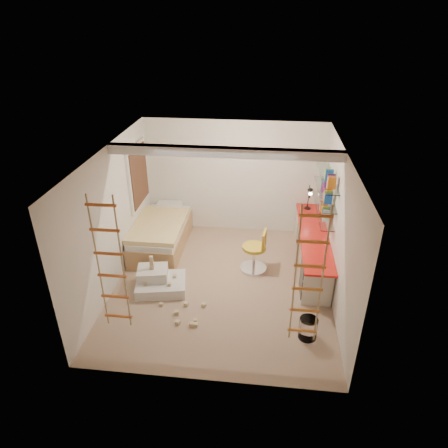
# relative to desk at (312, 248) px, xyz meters

# --- Properties ---
(floor) EXTENTS (4.50, 4.50, 0.00)m
(floor) POSITION_rel_desk_xyz_m (-1.72, -0.86, -0.40)
(floor) COLOR #9D7F65
(floor) RESTS_ON ground
(ceiling_beam) EXTENTS (4.00, 0.18, 0.16)m
(ceiling_beam) POSITION_rel_desk_xyz_m (-1.72, -0.56, 2.12)
(ceiling_beam) COLOR white
(ceiling_beam) RESTS_ON ceiling
(window_frame) EXTENTS (0.06, 1.15, 1.35)m
(window_frame) POSITION_rel_desk_xyz_m (-3.69, 0.64, 1.15)
(window_frame) COLOR white
(window_frame) RESTS_ON wall_left
(window_blind) EXTENTS (0.02, 1.00, 1.20)m
(window_blind) POSITION_rel_desk_xyz_m (-3.65, 0.64, 1.15)
(window_blind) COLOR #4C2D1E
(window_blind) RESTS_ON window_frame
(rope_ladder_left) EXTENTS (0.41, 0.04, 2.13)m
(rope_ladder_left) POSITION_rel_desk_xyz_m (-3.07, -2.61, 1.11)
(rope_ladder_left) COLOR #D35724
(rope_ladder_left) RESTS_ON ceiling
(rope_ladder_right) EXTENTS (0.41, 0.04, 2.13)m
(rope_ladder_right) POSITION_rel_desk_xyz_m (-0.37, -2.61, 1.11)
(rope_ladder_right) COLOR orange
(rope_ladder_right) RESTS_ON ceiling
(waste_bin) EXTENTS (0.29, 0.29, 0.37)m
(waste_bin) POSITION_rel_desk_xyz_m (-0.21, -2.10, -0.22)
(waste_bin) COLOR white
(waste_bin) RESTS_ON floor
(desk) EXTENTS (0.56, 2.80, 0.75)m
(desk) POSITION_rel_desk_xyz_m (0.00, 0.00, 0.00)
(desk) COLOR red
(desk) RESTS_ON floor
(shelves) EXTENTS (0.25, 1.80, 0.71)m
(shelves) POSITION_rel_desk_xyz_m (0.15, 0.27, 1.10)
(shelves) COLOR white
(shelves) RESTS_ON wall_right
(bed) EXTENTS (1.02, 2.00, 0.69)m
(bed) POSITION_rel_desk_xyz_m (-3.20, 0.36, -0.07)
(bed) COLOR #AD7F51
(bed) RESTS_ON floor
(task_lamp) EXTENTS (0.14, 0.36, 0.57)m
(task_lamp) POSITION_rel_desk_xyz_m (-0.05, 0.96, 0.73)
(task_lamp) COLOR black
(task_lamp) RESTS_ON desk
(swivel_chair) EXTENTS (0.59, 0.59, 0.90)m
(swivel_chair) POSITION_rel_desk_xyz_m (-1.12, -0.30, -0.07)
(swivel_chair) COLOR gold
(swivel_chair) RESTS_ON floor
(play_platform) EXTENTS (1.01, 0.85, 0.40)m
(play_platform) POSITION_rel_desk_xyz_m (-2.88, -1.11, -0.25)
(play_platform) COLOR silver
(play_platform) RESTS_ON floor
(toy_blocks) EXTENTS (1.18, 1.11, 0.67)m
(toy_blocks) POSITION_rel_desk_xyz_m (-2.52, -1.53, -0.21)
(toy_blocks) COLOR #CCB284
(toy_blocks) RESTS_ON floor
(books) EXTENTS (0.14, 0.70, 0.92)m
(books) POSITION_rel_desk_xyz_m (0.15, 0.27, 1.19)
(books) COLOR white
(books) RESTS_ON shelves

